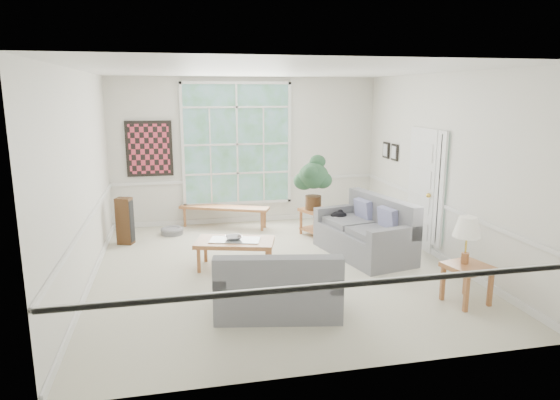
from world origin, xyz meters
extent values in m
cube|color=beige|center=(0.00, 0.00, -0.01)|extent=(5.50, 6.00, 0.01)
cube|color=white|center=(0.00, 0.00, 3.00)|extent=(5.50, 6.00, 0.02)
cube|color=silver|center=(0.00, 3.00, 1.50)|extent=(5.50, 0.02, 3.00)
cube|color=silver|center=(0.00, -3.00, 1.50)|extent=(5.50, 0.02, 3.00)
cube|color=silver|center=(-2.75, 0.00, 1.50)|extent=(0.02, 6.00, 3.00)
cube|color=silver|center=(2.75, 0.00, 1.50)|extent=(0.02, 6.00, 3.00)
cube|color=white|center=(-0.20, 2.96, 1.65)|extent=(2.30, 0.08, 2.40)
cube|color=white|center=(2.71, 0.60, 1.05)|extent=(0.08, 0.90, 2.10)
cube|color=white|center=(2.71, -0.03, 1.15)|extent=(0.08, 0.26, 1.90)
cube|color=maroon|center=(-1.95, 2.95, 1.60)|extent=(0.90, 0.06, 1.10)
cube|color=black|center=(2.71, 1.75, 1.55)|extent=(0.04, 0.26, 0.32)
cube|color=black|center=(2.71, 2.15, 1.55)|extent=(0.04, 0.26, 0.32)
cube|color=slate|center=(1.56, 0.33, 0.49)|extent=(1.30, 1.96, 0.98)
cube|color=slate|center=(-0.31, -1.55, 0.41)|extent=(1.65, 1.06, 0.83)
cube|color=#A56438|center=(-0.62, 0.19, 0.22)|extent=(1.33, 0.95, 0.45)
imported|color=#A09FA5|center=(-0.64, 0.21, 0.49)|extent=(0.33, 0.33, 0.08)
cube|color=#A56438|center=(-0.53, 2.63, 0.21)|extent=(1.81, 1.04, 0.42)
cube|color=#A56438|center=(1.13, 1.70, 0.26)|extent=(0.68, 0.68, 0.51)
cube|color=#A56438|center=(2.15, -1.78, 0.26)|extent=(0.62, 0.62, 0.52)
cylinder|color=slate|center=(-1.58, 2.32, 0.06)|extent=(0.55, 0.55, 0.13)
cube|color=#442914|center=(-2.40, 1.87, 0.42)|extent=(0.32, 0.29, 0.85)
ellipsoid|color=black|center=(1.32, 0.93, 0.57)|extent=(0.34, 0.28, 0.14)
camera|label=1|loc=(-1.51, -7.22, 2.70)|focal=32.00mm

